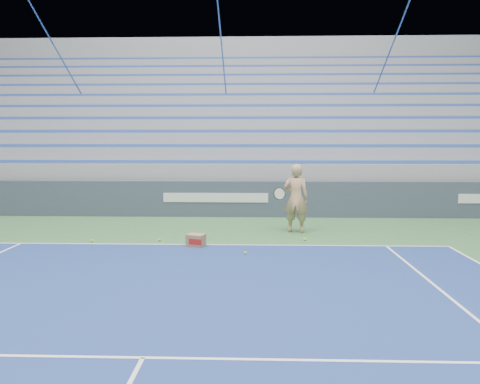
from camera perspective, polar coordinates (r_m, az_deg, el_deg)
name	(u,v)px	position (r m, az deg, el deg)	size (l,w,h in m)	color
sponsor_barrier	(216,199)	(14.42, -2.92, -0.81)	(30.00, 0.32, 1.10)	#374154
bleachers	(227,140)	(20.01, -1.59, 6.38)	(31.00, 9.15, 7.30)	#94979C
tennis_player	(296,198)	(11.96, 6.82, -0.76)	(0.97, 0.90, 1.75)	tan
ball_box	(196,240)	(10.43, -5.39, -5.90)	(0.44, 0.39, 0.28)	#946D47
tennis_ball_0	(160,240)	(11.12, -9.75, -5.76)	(0.07, 0.07, 0.07)	#B1DD2D
tennis_ball_1	(92,241)	(11.38, -17.60, -5.68)	(0.07, 0.07, 0.07)	#B1DD2D
tennis_ball_2	(246,253)	(9.72, 0.68, -7.43)	(0.07, 0.07, 0.07)	#B1DD2D
tennis_ball_3	(305,239)	(11.13, 7.95, -5.72)	(0.07, 0.07, 0.07)	#B1DD2D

